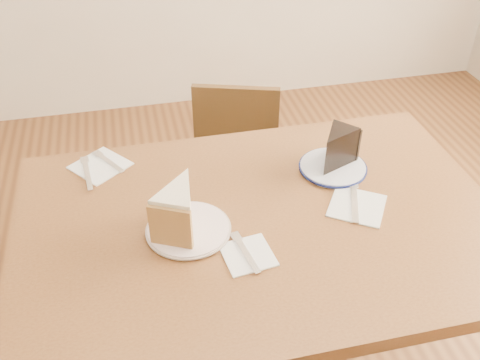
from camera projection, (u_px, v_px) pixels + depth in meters
name	position (u px, v px, depth m)	size (l,w,h in m)	color
table	(260.00, 247.00, 1.38)	(1.20, 0.80, 0.75)	#492914
chair_far	(233.00, 182.00, 1.99)	(0.47, 0.47, 0.75)	#372310
plate_cream	(189.00, 229.00, 1.28)	(0.20, 0.20, 0.01)	silver
plate_navy	(333.00, 167.00, 1.48)	(0.18, 0.18, 0.01)	white
carrot_cake	(181.00, 207.00, 1.25)	(0.10, 0.14, 0.11)	white
chocolate_cake	(335.00, 151.00, 1.45)	(0.08, 0.12, 0.09)	black
napkin_cream	(248.00, 255.00, 1.22)	(0.11, 0.11, 0.00)	white
napkin_navy	(357.00, 206.00, 1.36)	(0.13, 0.13, 0.00)	white
napkin_spare	(100.00, 166.00, 1.50)	(0.13, 0.13, 0.00)	white
fork_cream	(246.00, 253.00, 1.22)	(0.01, 0.14, 0.00)	white
knife_navy	(354.00, 201.00, 1.36)	(0.02, 0.17, 0.00)	silver
fork_spare	(109.00, 162.00, 1.50)	(0.01, 0.14, 0.00)	white
knife_spare	(87.00, 173.00, 1.46)	(0.01, 0.16, 0.00)	silver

